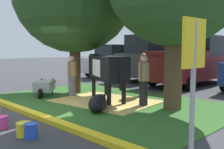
% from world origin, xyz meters
% --- Properties ---
extents(ground_plane, '(80.00, 80.00, 0.00)m').
position_xyz_m(ground_plane, '(0.00, 0.00, 0.00)').
color(ground_plane, '#38383D').
extents(grass_island, '(7.94, 5.12, 0.02)m').
position_xyz_m(grass_island, '(0.50, 2.24, 0.01)').
color(grass_island, '#2D5B23').
rests_on(grass_island, ground).
extents(curb_yellow, '(9.14, 0.24, 0.12)m').
position_xyz_m(curb_yellow, '(0.50, -0.47, 0.06)').
color(curb_yellow, yellow).
rests_on(curb_yellow, ground).
extents(hay_bedding, '(3.47, 2.78, 0.04)m').
position_xyz_m(hay_bedding, '(0.51, 2.16, 0.03)').
color(hay_bedding, tan).
rests_on(hay_bedding, ground).
extents(cow_holstein, '(2.97, 1.70, 1.57)m').
position_xyz_m(cow_holstein, '(0.30, 2.41, 1.11)').
color(cow_holstein, black).
rests_on(cow_holstein, ground).
extents(calf_lying, '(1.05, 1.23, 0.48)m').
position_xyz_m(calf_lying, '(1.32, 1.11, 0.24)').
color(calf_lying, black).
rests_on(calf_lying, ground).
extents(person_handler, '(0.34, 0.53, 1.57)m').
position_xyz_m(person_handler, '(1.84, 2.50, 0.84)').
color(person_handler, black).
rests_on(person_handler, ground).
extents(person_visitor_near, '(0.34, 0.50, 1.51)m').
position_xyz_m(person_visitor_near, '(-1.06, 1.93, 0.80)').
color(person_visitor_near, slate).
rests_on(person_visitor_near, ground).
extents(person_visitor_far, '(0.50, 0.34, 1.61)m').
position_xyz_m(person_visitor_far, '(0.76, 3.81, 0.86)').
color(person_visitor_far, black).
rests_on(person_visitor_far, ground).
extents(wheelbarrow, '(1.34, 1.35, 0.63)m').
position_xyz_m(wheelbarrow, '(-1.81, 1.22, 0.39)').
color(wheelbarrow, gray).
rests_on(wheelbarrow, ground).
extents(parking_sign, '(0.06, 0.44, 2.11)m').
position_xyz_m(parking_sign, '(5.35, -0.98, 1.49)').
color(parking_sign, '#99999E').
rests_on(parking_sign, ground).
extents(bucket_pink, '(0.33, 0.33, 0.28)m').
position_xyz_m(bucket_pink, '(1.01, -1.50, 0.14)').
color(bucket_pink, '#EA3893').
rests_on(bucket_pink, ground).
extents(bucket_yellow, '(0.31, 0.31, 0.29)m').
position_xyz_m(bucket_yellow, '(1.86, -1.37, 0.15)').
color(bucket_yellow, yellow).
rests_on(bucket_yellow, ground).
extents(bucket_blue, '(0.28, 0.28, 0.30)m').
position_xyz_m(bucket_blue, '(2.07, -1.32, 0.16)').
color(bucket_blue, blue).
rests_on(bucket_blue, ground).
extents(sedan_silver, '(2.05, 4.42, 2.02)m').
position_xyz_m(sedan_silver, '(-4.97, 8.16, 0.98)').
color(sedan_silver, silver).
rests_on(sedan_silver, ground).
extents(suv_dark_grey, '(2.15, 4.62, 2.52)m').
position_xyz_m(suv_dark_grey, '(-2.15, 8.42, 1.27)').
color(suv_dark_grey, '#3D3D42').
rests_on(suv_dark_grey, ground).
extents(pickup_truck_black, '(2.26, 5.42, 2.42)m').
position_xyz_m(pickup_truck_black, '(0.34, 8.16, 1.11)').
color(pickup_truck_black, maroon).
rests_on(pickup_truck_black, ground).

